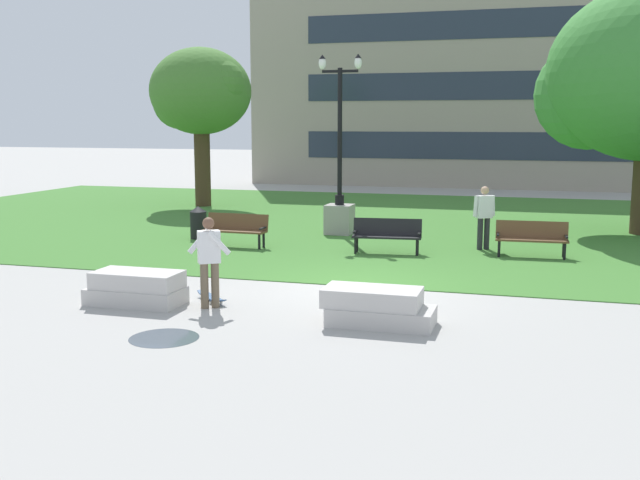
{
  "coord_description": "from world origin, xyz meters",
  "views": [
    {
      "loc": [
        3.56,
        -15.01,
        3.46
      ],
      "look_at": [
        -0.38,
        -1.4,
        1.2
      ],
      "focal_mm": 42.0,
      "sensor_mm": 36.0,
      "label": 1
    }
  ],
  "objects_px": {
    "park_bench_near_right": "(236,228)",
    "park_bench_far_left": "(387,233)",
    "concrete_block_left": "(377,307)",
    "person_skateboarder": "(209,257)",
    "skateboard": "(212,297)",
    "trash_bin": "(198,222)",
    "lamp_post_right": "(340,199)",
    "park_bench_near_left": "(532,237)",
    "concrete_block_center": "(137,289)",
    "person_bystander_near_lawn": "(484,214)"
  },
  "relations": [
    {
      "from": "person_skateboarder",
      "to": "person_bystander_near_lawn",
      "type": "distance_m",
      "value": 9.05
    },
    {
      "from": "person_skateboarder",
      "to": "skateboard",
      "type": "distance_m",
      "value": 1.01
    },
    {
      "from": "skateboard",
      "to": "park_bench_near_left",
      "type": "height_order",
      "value": "park_bench_near_left"
    },
    {
      "from": "concrete_block_left",
      "to": "lamp_post_right",
      "type": "bearing_deg",
      "value": 108.25
    },
    {
      "from": "trash_bin",
      "to": "lamp_post_right",
      "type": "bearing_deg",
      "value": 28.94
    },
    {
      "from": "concrete_block_center",
      "to": "person_skateboarder",
      "type": "height_order",
      "value": "person_skateboarder"
    },
    {
      "from": "lamp_post_right",
      "to": "person_bystander_near_lawn",
      "type": "xyz_separation_m",
      "value": [
        4.46,
        -1.67,
        -0.12
      ]
    },
    {
      "from": "concrete_block_center",
      "to": "park_bench_near_left",
      "type": "distance_m",
      "value": 10.21
    },
    {
      "from": "person_bystander_near_lawn",
      "to": "park_bench_far_left",
      "type": "bearing_deg",
      "value": -152.13
    },
    {
      "from": "concrete_block_left",
      "to": "person_skateboarder",
      "type": "distance_m",
      "value": 3.32
    },
    {
      "from": "park_bench_near_right",
      "to": "park_bench_far_left",
      "type": "xyz_separation_m",
      "value": [
        4.22,
        0.13,
        0.0
      ]
    },
    {
      "from": "skateboard",
      "to": "person_bystander_near_lawn",
      "type": "relative_size",
      "value": 0.51
    },
    {
      "from": "person_bystander_near_lawn",
      "to": "concrete_block_left",
      "type": "bearing_deg",
      "value": -98.45
    },
    {
      "from": "concrete_block_left",
      "to": "person_skateboarder",
      "type": "bearing_deg",
      "value": 174.78
    },
    {
      "from": "park_bench_near_right",
      "to": "trash_bin",
      "type": "distance_m",
      "value": 1.89
    },
    {
      "from": "concrete_block_center",
      "to": "park_bench_near_right",
      "type": "distance_m",
      "value": 6.65
    },
    {
      "from": "skateboard",
      "to": "park_bench_near_left",
      "type": "distance_m",
      "value": 8.91
    },
    {
      "from": "lamp_post_right",
      "to": "person_skateboarder",
      "type": "bearing_deg",
      "value": -90.01
    },
    {
      "from": "concrete_block_center",
      "to": "person_bystander_near_lawn",
      "type": "bearing_deg",
      "value": 53.56
    },
    {
      "from": "person_skateboarder",
      "to": "trash_bin",
      "type": "xyz_separation_m",
      "value": [
        -3.76,
        7.46,
        -0.47
      ]
    },
    {
      "from": "park_bench_near_right",
      "to": "park_bench_far_left",
      "type": "relative_size",
      "value": 0.98
    },
    {
      "from": "trash_bin",
      "to": "park_bench_far_left",
      "type": "bearing_deg",
      "value": -8.39
    },
    {
      "from": "park_bench_near_right",
      "to": "person_bystander_near_lawn",
      "type": "distance_m",
      "value": 6.77
    },
    {
      "from": "skateboard",
      "to": "park_bench_near_right",
      "type": "height_order",
      "value": "park_bench_near_right"
    },
    {
      "from": "lamp_post_right",
      "to": "skateboard",
      "type": "bearing_deg",
      "value": -91.15
    },
    {
      "from": "concrete_block_left",
      "to": "park_bench_far_left",
      "type": "height_order",
      "value": "park_bench_far_left"
    },
    {
      "from": "park_bench_near_left",
      "to": "park_bench_near_right",
      "type": "distance_m",
      "value": 7.9
    },
    {
      "from": "concrete_block_center",
      "to": "park_bench_near_right",
      "type": "height_order",
      "value": "park_bench_near_right"
    },
    {
      "from": "park_bench_near_right",
      "to": "park_bench_near_left",
      "type": "bearing_deg",
      "value": 4.72
    },
    {
      "from": "park_bench_far_left",
      "to": "trash_bin",
      "type": "bearing_deg",
      "value": 171.61
    },
    {
      "from": "concrete_block_center",
      "to": "park_bench_near_left",
      "type": "relative_size",
      "value": 0.99
    },
    {
      "from": "park_bench_near_left",
      "to": "park_bench_far_left",
      "type": "relative_size",
      "value": 0.99
    },
    {
      "from": "lamp_post_right",
      "to": "park_bench_near_right",
      "type": "bearing_deg",
      "value": -125.08
    },
    {
      "from": "skateboard",
      "to": "lamp_post_right",
      "type": "xyz_separation_m",
      "value": [
        0.18,
        9.09,
        1.02
      ]
    },
    {
      "from": "park_bench_near_left",
      "to": "person_skateboarder",
      "type": "bearing_deg",
      "value": -128.75
    },
    {
      "from": "park_bench_near_left",
      "to": "park_bench_near_right",
      "type": "bearing_deg",
      "value": -175.28
    },
    {
      "from": "park_bench_near_left",
      "to": "person_bystander_near_lawn",
      "type": "height_order",
      "value": "person_bystander_near_lawn"
    },
    {
      "from": "park_bench_near_right",
      "to": "person_bystander_near_lawn",
      "type": "height_order",
      "value": "person_bystander_near_lawn"
    },
    {
      "from": "skateboard",
      "to": "lamp_post_right",
      "type": "height_order",
      "value": "lamp_post_right"
    },
    {
      "from": "concrete_block_center",
      "to": "concrete_block_left",
      "type": "distance_m",
      "value": 4.7
    },
    {
      "from": "concrete_block_left",
      "to": "park_bench_near_left",
      "type": "xyz_separation_m",
      "value": [
        2.47,
        7.42,
        0.23
      ]
    },
    {
      "from": "trash_bin",
      "to": "person_bystander_near_lawn",
      "type": "height_order",
      "value": "person_bystander_near_lawn"
    },
    {
      "from": "park_bench_near_right",
      "to": "lamp_post_right",
      "type": "relative_size",
      "value": 0.34
    },
    {
      "from": "person_bystander_near_lawn",
      "to": "trash_bin",
      "type": "bearing_deg",
      "value": -177.15
    },
    {
      "from": "skateboard",
      "to": "trash_bin",
      "type": "distance_m",
      "value": 7.88
    },
    {
      "from": "concrete_block_center",
      "to": "person_bystander_near_lawn",
      "type": "distance_m",
      "value": 9.98
    },
    {
      "from": "park_bench_near_right",
      "to": "trash_bin",
      "type": "xyz_separation_m",
      "value": [
        -1.6,
        0.99,
        -0.04
      ]
    },
    {
      "from": "lamp_post_right",
      "to": "person_bystander_near_lawn",
      "type": "bearing_deg",
      "value": -20.55
    },
    {
      "from": "concrete_block_center",
      "to": "park_bench_near_right",
      "type": "bearing_deg",
      "value": 96.04
    },
    {
      "from": "concrete_block_left",
      "to": "park_bench_far_left",
      "type": "bearing_deg",
      "value": 99.73
    }
  ]
}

